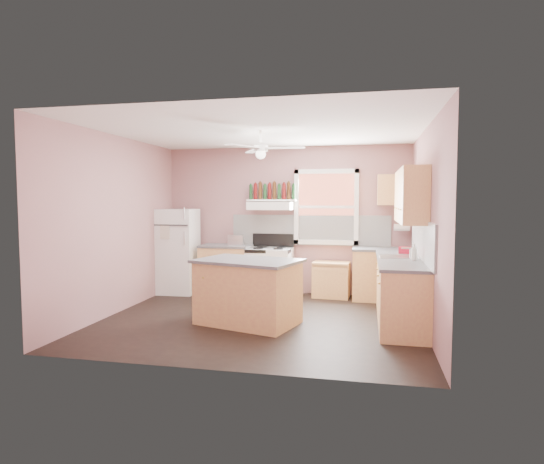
% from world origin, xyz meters
% --- Properties ---
extents(floor, '(4.50, 4.50, 0.00)m').
position_xyz_m(floor, '(0.00, 0.00, 0.00)').
color(floor, black).
rests_on(floor, ground).
extents(ceiling, '(4.50, 4.50, 0.00)m').
position_xyz_m(ceiling, '(0.00, 0.00, 2.70)').
color(ceiling, white).
rests_on(ceiling, ground).
extents(wall_back, '(4.50, 0.05, 2.70)m').
position_xyz_m(wall_back, '(0.00, 2.02, 1.35)').
color(wall_back, '#936566').
rests_on(wall_back, ground).
extents(wall_right, '(0.05, 4.00, 2.70)m').
position_xyz_m(wall_right, '(2.27, 0.00, 1.35)').
color(wall_right, '#936566').
rests_on(wall_right, ground).
extents(wall_left, '(0.05, 4.00, 2.70)m').
position_xyz_m(wall_left, '(-2.27, 0.00, 1.35)').
color(wall_left, '#936566').
rests_on(wall_left, ground).
extents(backsplash_back, '(2.90, 0.03, 0.55)m').
position_xyz_m(backsplash_back, '(0.45, 1.99, 1.18)').
color(backsplash_back, white).
rests_on(backsplash_back, wall_back).
extents(backsplash_right, '(0.03, 2.60, 0.55)m').
position_xyz_m(backsplash_right, '(2.23, 0.30, 1.18)').
color(backsplash_right, white).
rests_on(backsplash_right, wall_right).
extents(window_view, '(1.00, 0.02, 1.20)m').
position_xyz_m(window_view, '(0.75, 1.98, 1.60)').
color(window_view, brown).
rests_on(window_view, wall_back).
extents(window_frame, '(1.16, 0.07, 1.36)m').
position_xyz_m(window_frame, '(0.75, 1.96, 1.60)').
color(window_frame, white).
rests_on(window_frame, wall_back).
extents(refrigerator, '(0.69, 0.67, 1.56)m').
position_xyz_m(refrigerator, '(-1.95, 1.55, 0.78)').
color(refrigerator, white).
rests_on(refrigerator, floor).
extents(base_cabinet_left, '(0.90, 0.60, 0.86)m').
position_xyz_m(base_cabinet_left, '(-1.06, 1.70, 0.43)').
color(base_cabinet_left, tan).
rests_on(base_cabinet_left, floor).
extents(counter_left, '(0.92, 0.62, 0.04)m').
position_xyz_m(counter_left, '(-1.06, 1.70, 0.88)').
color(counter_left, '#4D4D50').
rests_on(counter_left, base_cabinet_left).
extents(toaster, '(0.30, 0.20, 0.18)m').
position_xyz_m(toaster, '(-0.88, 1.72, 0.99)').
color(toaster, silver).
rests_on(toaster, counter_left).
extents(stove, '(0.79, 0.65, 0.86)m').
position_xyz_m(stove, '(-0.23, 1.67, 0.43)').
color(stove, white).
rests_on(stove, floor).
extents(range_hood, '(0.78, 0.50, 0.14)m').
position_xyz_m(range_hood, '(-0.23, 1.75, 1.62)').
color(range_hood, white).
rests_on(range_hood, wall_back).
extents(bottle_shelf, '(0.90, 0.26, 0.03)m').
position_xyz_m(bottle_shelf, '(-0.23, 1.87, 1.72)').
color(bottle_shelf, white).
rests_on(bottle_shelf, range_hood).
extents(cart, '(0.66, 0.46, 0.63)m').
position_xyz_m(cart, '(0.87, 1.75, 0.31)').
color(cart, tan).
rests_on(cart, floor).
extents(base_cabinet_corner, '(1.00, 0.60, 0.86)m').
position_xyz_m(base_cabinet_corner, '(1.75, 1.70, 0.43)').
color(base_cabinet_corner, tan).
rests_on(base_cabinet_corner, floor).
extents(base_cabinet_right, '(0.60, 2.20, 0.86)m').
position_xyz_m(base_cabinet_right, '(1.95, 0.30, 0.43)').
color(base_cabinet_right, tan).
rests_on(base_cabinet_right, floor).
extents(counter_corner, '(1.02, 0.62, 0.04)m').
position_xyz_m(counter_corner, '(1.75, 1.70, 0.88)').
color(counter_corner, '#4D4D50').
rests_on(counter_corner, base_cabinet_corner).
extents(counter_right, '(0.62, 2.22, 0.04)m').
position_xyz_m(counter_right, '(1.94, 0.30, 0.88)').
color(counter_right, '#4D4D50').
rests_on(counter_right, base_cabinet_right).
extents(sink, '(0.55, 0.45, 0.03)m').
position_xyz_m(sink, '(1.94, 0.50, 0.90)').
color(sink, silver).
rests_on(sink, counter_right).
extents(faucet, '(0.03, 0.03, 0.14)m').
position_xyz_m(faucet, '(2.10, 0.50, 0.97)').
color(faucet, silver).
rests_on(faucet, sink).
extents(upper_cabinet_right, '(0.33, 1.80, 0.76)m').
position_xyz_m(upper_cabinet_right, '(2.08, 0.50, 1.78)').
color(upper_cabinet_right, tan).
rests_on(upper_cabinet_right, wall_right).
extents(upper_cabinet_corner, '(0.60, 0.33, 0.52)m').
position_xyz_m(upper_cabinet_corner, '(1.95, 1.83, 1.90)').
color(upper_cabinet_corner, tan).
rests_on(upper_cabinet_corner, wall_back).
extents(paper_towel, '(0.26, 0.12, 0.12)m').
position_xyz_m(paper_towel, '(2.07, 1.86, 1.25)').
color(paper_towel, white).
rests_on(paper_towel, wall_back).
extents(island, '(1.49, 1.16, 0.86)m').
position_xyz_m(island, '(-0.13, -0.23, 0.43)').
color(island, tan).
rests_on(island, floor).
extents(island_top, '(1.58, 1.25, 0.04)m').
position_xyz_m(island_top, '(-0.13, -0.23, 0.88)').
color(island_top, '#4D4D50').
rests_on(island_top, island).
extents(ceiling_fan_hub, '(0.20, 0.20, 0.08)m').
position_xyz_m(ceiling_fan_hub, '(0.00, 0.00, 2.45)').
color(ceiling_fan_hub, white).
rests_on(ceiling_fan_hub, ceiling).
extents(soap_bottle, '(0.11, 0.11, 0.23)m').
position_xyz_m(soap_bottle, '(2.11, 0.13, 1.02)').
color(soap_bottle, silver).
rests_on(soap_bottle, counter_right).
extents(red_caddy, '(0.20, 0.15, 0.10)m').
position_xyz_m(red_caddy, '(2.06, 0.97, 0.95)').
color(red_caddy, '#B70F25').
rests_on(red_caddy, counter_right).
extents(wine_bottles, '(0.86, 0.06, 0.31)m').
position_xyz_m(wine_bottles, '(-0.23, 1.87, 1.88)').
color(wine_bottles, '#143819').
rests_on(wine_bottles, bottle_shelf).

